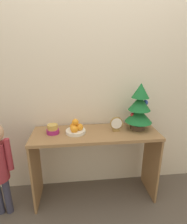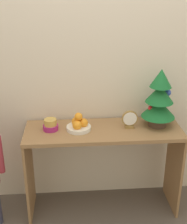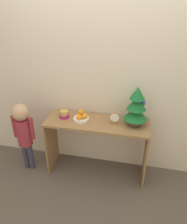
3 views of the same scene
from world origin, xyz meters
name	(u,v)px [view 1 (image 1 of 3)]	position (x,y,z in m)	size (l,w,h in m)	color
ground_plane	(98,210)	(0.00, 0.00, 0.00)	(12.00, 12.00, 0.00)	brown
back_wall	(93,80)	(0.00, 0.47, 1.25)	(7.00, 0.05, 2.50)	beige
console_table	(95,148)	(0.00, 0.21, 0.60)	(1.25, 0.42, 0.77)	olive
mini_tree	(139,107)	(0.44, 0.25, 1.00)	(0.27, 0.27, 0.47)	#4C3828
fruit_bowl	(76,129)	(-0.19, 0.22, 0.81)	(0.19, 0.19, 0.15)	silver
singing_bowl	(53,129)	(-0.42, 0.23, 0.81)	(0.12, 0.12, 0.09)	#9E2366
desk_clock	(116,124)	(0.21, 0.22, 0.84)	(0.13, 0.04, 0.15)	olive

